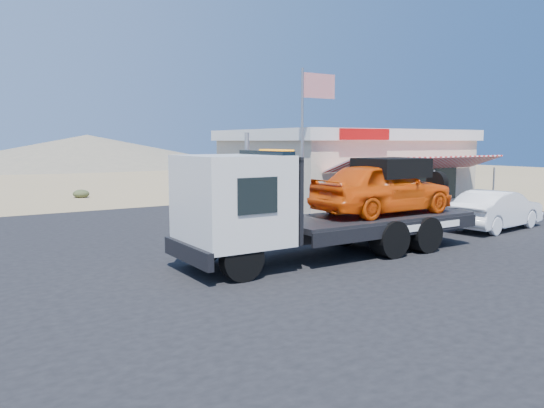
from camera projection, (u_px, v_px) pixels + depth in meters
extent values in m
plane|color=#978256|center=(256.00, 275.00, 13.49)|extent=(120.00, 120.00, 0.00)
cube|color=black|center=(261.00, 247.00, 17.07)|extent=(32.00, 24.00, 0.02)
cylinder|color=black|center=(242.00, 259.00, 12.77)|extent=(1.10, 0.33, 1.10)
cylinder|color=black|center=(203.00, 244.00, 14.60)|extent=(1.10, 0.33, 1.10)
cylinder|color=black|center=(389.00, 239.00, 15.41)|extent=(1.10, 0.60, 1.10)
cylinder|color=black|center=(341.00, 228.00, 17.24)|extent=(1.10, 0.60, 1.10)
cylinder|color=black|center=(423.00, 234.00, 16.18)|extent=(1.10, 0.60, 1.10)
cylinder|color=black|center=(373.00, 225.00, 18.01)|extent=(1.10, 0.60, 1.10)
cube|color=black|center=(342.00, 231.00, 15.84)|extent=(8.99, 1.10, 0.33)
cube|color=silver|center=(232.00, 200.00, 13.70)|extent=(2.41, 2.58, 2.30)
cube|color=black|center=(266.00, 169.00, 14.17)|extent=(0.38, 2.19, 0.99)
cube|color=black|center=(276.00, 199.00, 14.44)|extent=(0.11, 2.41, 2.19)
cube|color=orange|center=(276.00, 152.00, 14.30)|extent=(0.27, 1.32, 0.16)
cube|color=black|center=(372.00, 218.00, 16.45)|extent=(6.58, 2.52, 0.16)
imported|color=#E54C09|center=(383.00, 188.00, 16.58)|extent=(4.83, 1.94, 1.64)
cube|color=black|center=(391.00, 168.00, 16.68)|extent=(1.97, 1.64, 0.60)
imported|color=white|center=(496.00, 210.00, 20.33)|extent=(4.73, 2.14, 1.50)
cube|color=#C8B597|center=(343.00, 175.00, 26.44)|extent=(10.00, 8.00, 3.40)
cube|color=white|center=(344.00, 136.00, 26.21)|extent=(10.40, 8.40, 0.50)
cube|color=red|center=(365.00, 134.00, 21.31)|extent=(2.60, 0.12, 0.45)
cube|color=black|center=(403.00, 184.00, 23.11)|extent=(7.00, 0.06, 1.60)
cube|color=red|center=(419.00, 163.00, 22.26)|extent=(9.00, 1.73, 0.61)
cylinder|color=#99999E|center=(360.00, 203.00, 19.60)|extent=(0.08, 0.08, 2.20)
cylinder|color=#99999E|center=(433.00, 197.00, 21.75)|extent=(0.08, 0.08, 2.20)
cylinder|color=#99999E|center=(493.00, 192.00, 23.90)|extent=(0.08, 0.08, 2.20)
cylinder|color=#99999E|center=(302.00, 151.00, 19.41)|extent=(0.10, 0.10, 6.00)
cube|color=#B20C14|center=(319.00, 86.00, 19.53)|extent=(1.50, 0.02, 0.90)
ellipsoid|color=#323B1F|center=(81.00, 193.00, 32.05)|extent=(0.96, 0.96, 0.52)
cone|color=#726B59|center=(88.00, 151.00, 67.06)|extent=(44.00, 44.00, 4.20)
cone|color=#726B59|center=(299.00, 154.00, 79.90)|extent=(32.00, 32.00, 3.00)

